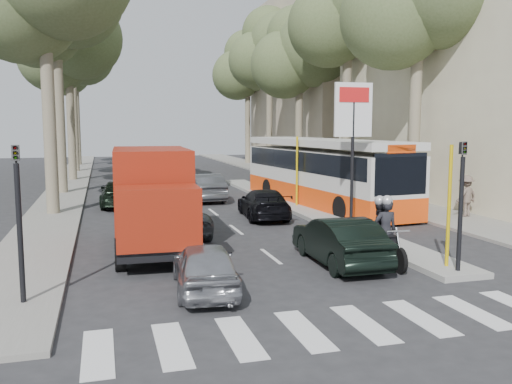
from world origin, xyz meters
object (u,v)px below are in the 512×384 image
dark_hatchback (339,241)px  silver_hatchback (205,267)px  city_bus (322,170)px  red_truck (152,198)px  motorcycle (382,232)px

dark_hatchback → silver_hatchback: bearing=20.9°
dark_hatchback → city_bus: bearing=-109.3°
silver_hatchback → red_truck: (-0.81, 4.71, 1.11)m
dark_hatchback → red_truck: bearing=-31.3°
red_truck → city_bus: (9.11, 7.80, 0.05)m
silver_hatchback → city_bus: city_bus is taller
city_bus → dark_hatchback: bearing=-116.3°
silver_hatchback → motorcycle: size_ratio=1.50×
motorcycle → red_truck: bearing=153.8°
red_truck → city_bus: size_ratio=0.48×
red_truck → motorcycle: bearing=-27.2°
red_truck → motorcycle: (6.26, -3.49, -0.80)m
dark_hatchback → motorcycle: size_ratio=1.75×
dark_hatchback → motorcycle: bearing=167.4°
red_truck → city_bus: bearing=42.5°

